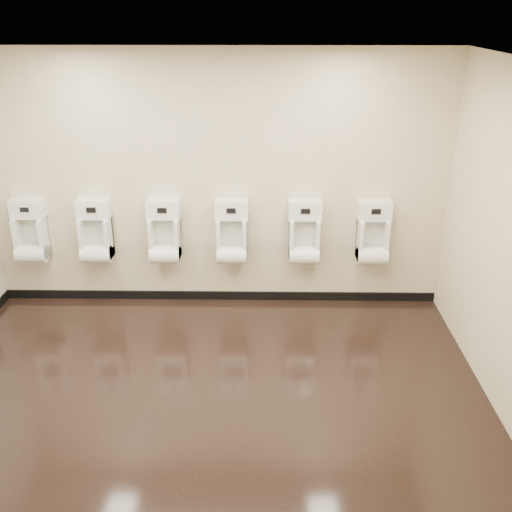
{
  "coord_description": "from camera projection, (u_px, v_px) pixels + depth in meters",
  "views": [
    {
      "loc": [
        0.52,
        -4.15,
        3.17
      ],
      "look_at": [
        0.45,
        0.55,
        1.08
      ],
      "focal_mm": 40.0,
      "sensor_mm": 36.0,
      "label": 1
    }
  ],
  "objects": [
    {
      "name": "urinal_3",
      "position": [
        232.0,
        236.0,
        6.23
      ],
      "size": [
        0.37,
        0.28,
        0.69
      ],
      "color": "white",
      "rests_on": "back_wall"
    },
    {
      "name": "skirting_back",
      "position": [
        219.0,
        295.0,
        6.66
      ],
      "size": [
        5.0,
        0.02,
        0.1
      ],
      "primitive_type": "cube",
      "color": "black",
      "rests_on": "ground"
    },
    {
      "name": "urinal_4",
      "position": [
        304.0,
        237.0,
        6.22
      ],
      "size": [
        0.37,
        0.28,
        0.69
      ],
      "color": "white",
      "rests_on": "back_wall"
    },
    {
      "name": "front_wall",
      "position": [
        162.0,
        381.0,
        2.92
      ],
      "size": [
        5.0,
        0.02,
        2.8
      ],
      "primitive_type": "cube",
      "color": "beige",
      "rests_on": "ground"
    },
    {
      "name": "back_wall",
      "position": [
        216.0,
        184.0,
        6.12
      ],
      "size": [
        5.0,
        0.02,
        2.8
      ],
      "primitive_type": "cube",
      "color": "beige",
      "rests_on": "ground"
    },
    {
      "name": "urinal_0",
      "position": [
        31.0,
        235.0,
        6.27
      ],
      "size": [
        0.37,
        0.28,
        0.69
      ],
      "color": "white",
      "rests_on": "back_wall"
    },
    {
      "name": "urinal_5",
      "position": [
        373.0,
        237.0,
        6.21
      ],
      "size": [
        0.37,
        0.28,
        0.69
      ],
      "color": "white",
      "rests_on": "back_wall"
    },
    {
      "name": "urinal_2",
      "position": [
        165.0,
        236.0,
        6.24
      ],
      "size": [
        0.37,
        0.28,
        0.69
      ],
      "color": "white",
      "rests_on": "back_wall"
    },
    {
      "name": "ground",
      "position": [
        205.0,
        391.0,
        5.09
      ],
      "size": [
        5.0,
        3.5,
        0.0
      ],
      "primitive_type": "cube",
      "color": "black",
      "rests_on": "ground"
    },
    {
      "name": "urinal_1",
      "position": [
        96.0,
        236.0,
        6.26
      ],
      "size": [
        0.37,
        0.28,
        0.69
      ],
      "color": "white",
      "rests_on": "back_wall"
    },
    {
      "name": "ceiling",
      "position": [
        190.0,
        62.0,
        3.95
      ],
      "size": [
        5.0,
        3.5,
        0.0
      ],
      "primitive_type": "cube",
      "color": "silver"
    }
  ]
}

